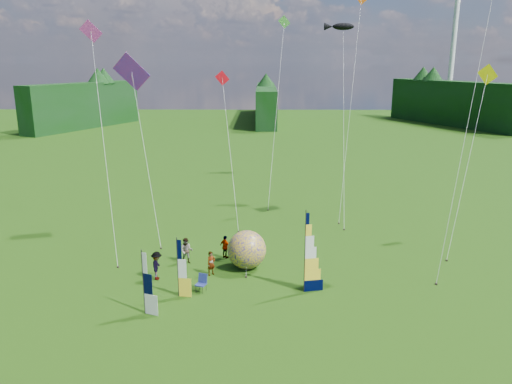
{
  "coord_description": "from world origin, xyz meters",
  "views": [
    {
      "loc": [
        -0.61,
        -23.28,
        12.73
      ],
      "look_at": [
        -1.0,
        4.0,
        5.5
      ],
      "focal_mm": 35.0,
      "sensor_mm": 36.0,
      "label": 1
    }
  ],
  "objects_px": {
    "feather_banner_main": "(305,253)",
    "spectator_b": "(187,251)",
    "spectator_c": "(157,266)",
    "spectator_a": "(211,263)",
    "camp_chair": "(201,283)",
    "side_banner_far": "(143,283)",
    "bol_inflatable": "(247,250)",
    "spectator_d": "(225,247)",
    "kite_whale": "(344,111)",
    "side_banner_left": "(178,268)"
  },
  "relations": [
    {
      "from": "side_banner_left",
      "to": "bol_inflatable",
      "type": "distance_m",
      "value": 5.44
    },
    {
      "from": "bol_inflatable",
      "to": "spectator_a",
      "type": "relative_size",
      "value": 1.61
    },
    {
      "from": "feather_banner_main",
      "to": "spectator_c",
      "type": "height_order",
      "value": "feather_banner_main"
    },
    {
      "from": "camp_chair",
      "to": "kite_whale",
      "type": "bearing_deg",
      "value": 78.65
    },
    {
      "from": "spectator_a",
      "to": "camp_chair",
      "type": "distance_m",
      "value": 2.33
    },
    {
      "from": "feather_banner_main",
      "to": "spectator_c",
      "type": "distance_m",
      "value": 8.92
    },
    {
      "from": "side_banner_far",
      "to": "side_banner_left",
      "type": "bearing_deg",
      "value": 75.39
    },
    {
      "from": "side_banner_left",
      "to": "kite_whale",
      "type": "bearing_deg",
      "value": 65.01
    },
    {
      "from": "side_banner_left",
      "to": "camp_chair",
      "type": "relative_size",
      "value": 3.3
    },
    {
      "from": "side_banner_left",
      "to": "bol_inflatable",
      "type": "relative_size",
      "value": 1.37
    },
    {
      "from": "feather_banner_main",
      "to": "side_banner_left",
      "type": "distance_m",
      "value": 7.07
    },
    {
      "from": "side_banner_left",
      "to": "feather_banner_main",
      "type": "bearing_deg",
      "value": 13.94
    },
    {
      "from": "side_banner_left",
      "to": "spectator_a",
      "type": "xyz_separation_m",
      "value": [
        1.52,
        2.89,
        -0.92
      ]
    },
    {
      "from": "feather_banner_main",
      "to": "spectator_a",
      "type": "relative_size",
      "value": 3.08
    },
    {
      "from": "bol_inflatable",
      "to": "spectator_c",
      "type": "distance_m",
      "value": 5.61
    },
    {
      "from": "spectator_d",
      "to": "kite_whale",
      "type": "xyz_separation_m",
      "value": [
        9.32,
        11.78,
        7.77
      ]
    },
    {
      "from": "side_banner_far",
      "to": "spectator_b",
      "type": "bearing_deg",
      "value": 101.68
    },
    {
      "from": "bol_inflatable",
      "to": "spectator_b",
      "type": "xyz_separation_m",
      "value": [
        -3.91,
        0.7,
        -0.37
      ]
    },
    {
      "from": "bol_inflatable",
      "to": "spectator_c",
      "type": "xyz_separation_m",
      "value": [
        -5.31,
        -1.77,
        -0.35
      ]
    },
    {
      "from": "spectator_a",
      "to": "spectator_c",
      "type": "height_order",
      "value": "spectator_c"
    },
    {
      "from": "side_banner_far",
      "to": "bol_inflatable",
      "type": "relative_size",
      "value": 1.39
    },
    {
      "from": "feather_banner_main",
      "to": "kite_whale",
      "type": "distance_m",
      "value": 18.39
    },
    {
      "from": "spectator_a",
      "to": "spectator_b",
      "type": "bearing_deg",
      "value": 93.0
    },
    {
      "from": "spectator_d",
      "to": "spectator_c",
      "type": "bearing_deg",
      "value": 81.86
    },
    {
      "from": "feather_banner_main",
      "to": "spectator_d",
      "type": "distance_m",
      "value": 7.07
    },
    {
      "from": "spectator_a",
      "to": "spectator_b",
      "type": "distance_m",
      "value": 2.53
    },
    {
      "from": "spectator_a",
      "to": "spectator_b",
      "type": "height_order",
      "value": "spectator_b"
    },
    {
      "from": "feather_banner_main",
      "to": "spectator_b",
      "type": "relative_size",
      "value": 2.75
    },
    {
      "from": "spectator_a",
      "to": "kite_whale",
      "type": "xyz_separation_m",
      "value": [
        9.99,
        14.48,
        7.79
      ]
    },
    {
      "from": "side_banner_far",
      "to": "bol_inflatable",
      "type": "distance_m",
      "value": 7.85
    },
    {
      "from": "side_banner_far",
      "to": "kite_whale",
      "type": "relative_size",
      "value": 0.2
    },
    {
      "from": "side_banner_left",
      "to": "side_banner_far",
      "type": "relative_size",
      "value": 0.99
    },
    {
      "from": "camp_chair",
      "to": "bol_inflatable",
      "type": "bearing_deg",
      "value": 74.05
    },
    {
      "from": "spectator_c",
      "to": "spectator_a",
      "type": "bearing_deg",
      "value": -79.87
    },
    {
      "from": "kite_whale",
      "to": "bol_inflatable",
      "type": "bearing_deg",
      "value": -97.56
    },
    {
      "from": "side_banner_left",
      "to": "kite_whale",
      "type": "relative_size",
      "value": 0.2
    },
    {
      "from": "side_banner_far",
      "to": "spectator_d",
      "type": "xyz_separation_m",
      "value": [
        3.63,
        7.54,
        -0.92
      ]
    },
    {
      "from": "bol_inflatable",
      "to": "camp_chair",
      "type": "distance_m",
      "value": 4.27
    },
    {
      "from": "side_banner_far",
      "to": "spectator_a",
      "type": "distance_m",
      "value": 5.75
    },
    {
      "from": "side_banner_left",
      "to": "camp_chair",
      "type": "distance_m",
      "value": 1.76
    },
    {
      "from": "side_banner_far",
      "to": "camp_chair",
      "type": "bearing_deg",
      "value": 66.23
    },
    {
      "from": "spectator_c",
      "to": "spectator_d",
      "type": "height_order",
      "value": "spectator_c"
    },
    {
      "from": "side_banner_left",
      "to": "bol_inflatable",
      "type": "xyz_separation_m",
      "value": [
        3.66,
        4.0,
        -0.46
      ]
    },
    {
      "from": "side_banner_left",
      "to": "spectator_d",
      "type": "xyz_separation_m",
      "value": [
        2.19,
        5.59,
        -0.9
      ]
    },
    {
      "from": "feather_banner_main",
      "to": "spectator_b",
      "type": "bearing_deg",
      "value": 139.68
    },
    {
      "from": "feather_banner_main",
      "to": "bol_inflatable",
      "type": "height_order",
      "value": "feather_banner_main"
    },
    {
      "from": "camp_chair",
      "to": "spectator_c",
      "type": "bearing_deg",
      "value": 170.35
    },
    {
      "from": "side_banner_left",
      "to": "camp_chair",
      "type": "height_order",
      "value": "side_banner_left"
    },
    {
      "from": "bol_inflatable",
      "to": "spectator_d",
      "type": "height_order",
      "value": "bol_inflatable"
    },
    {
      "from": "side_banner_far",
      "to": "bol_inflatable",
      "type": "xyz_separation_m",
      "value": [
        5.1,
        5.95,
        -0.48
      ]
    }
  ]
}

